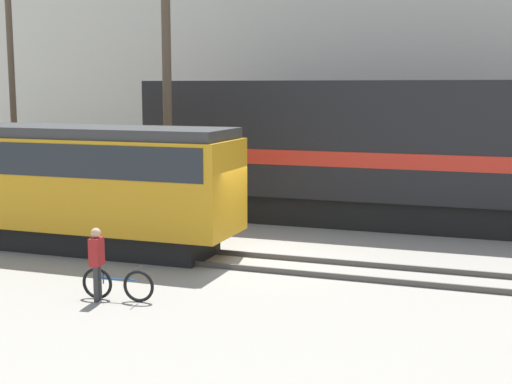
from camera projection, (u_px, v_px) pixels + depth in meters
ground_plane at (248, 258)px, 19.72m from camera, size 120.00×120.00×0.00m
track_near at (240, 260)px, 19.16m from camera, size 60.00×1.50×0.14m
track_far at (307, 218)px, 25.30m from camera, size 60.00×1.51×0.14m
building_backdrop at (358, 79)px, 32.45m from camera, size 38.52×6.00×10.11m
freight_locomotive at (382, 150)px, 24.05m from camera, size 16.30×3.04×5.50m
streetcar at (39, 178)px, 20.99m from camera, size 12.20×2.54×3.58m
bicycle at (118, 285)px, 15.76m from camera, size 1.71×0.44×0.78m
person at (97, 257)px, 15.63m from camera, size 0.25×0.38×1.65m
utility_pole_center at (12, 81)px, 24.78m from camera, size 0.22×0.22×9.82m
utility_pole_right at (168, 115)px, 22.94m from camera, size 0.29×0.29×7.56m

